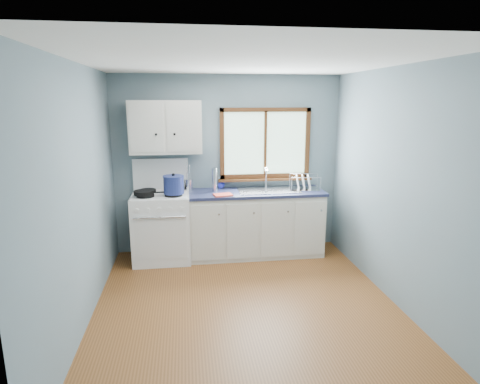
{
  "coord_description": "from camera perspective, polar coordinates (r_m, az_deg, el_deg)",
  "views": [
    {
      "loc": [
        -0.61,
        -3.85,
        2.15
      ],
      "look_at": [
        0.05,
        0.9,
        1.05
      ],
      "focal_mm": 30.0,
      "sensor_mm": 36.0,
      "label": 1
    }
  ],
  "objects": [
    {
      "name": "dish_rack",
      "position": [
        5.72,
        9.09,
        0.92
      ],
      "size": [
        0.47,
        0.39,
        0.22
      ],
      "rotation": [
        0.0,
        0.0,
        -0.17
      ],
      "color": "silver",
      "rests_on": "countertop"
    },
    {
      "name": "wall_back",
      "position": [
        5.76,
        -1.74,
        3.93
      ],
      "size": [
        3.2,
        0.02,
        2.5
      ],
      "primitive_type": "cube",
      "color": "slate",
      "rests_on": "ground"
    },
    {
      "name": "upper_cabinets",
      "position": [
        5.49,
        -10.53,
        9.05
      ],
      "size": [
        0.95,
        0.35,
        0.7
      ],
      "color": "silver",
      "rests_on": "wall_back"
    },
    {
      "name": "gas_range",
      "position": [
        5.58,
        -11.08,
        -4.59
      ],
      "size": [
        0.76,
        0.69,
        1.36
      ],
      "color": "white",
      "rests_on": "floor"
    },
    {
      "name": "dish_towel",
      "position": [
        5.3,
        -2.43,
        -0.41
      ],
      "size": [
        0.27,
        0.21,
        0.02
      ],
      "primitive_type": "cube",
      "rotation": [
        0.0,
        0.0,
        0.18
      ],
      "color": "#ED4934",
      "rests_on": "countertop"
    },
    {
      "name": "floor",
      "position": [
        4.45,
        0.99,
        -16.09
      ],
      "size": [
        3.2,
        3.6,
        0.02
      ],
      "primitive_type": "cube",
      "color": "brown",
      "rests_on": "ground"
    },
    {
      "name": "skillet",
      "position": [
        5.32,
        -13.49,
        -0.08
      ],
      "size": [
        0.39,
        0.27,
        0.05
      ],
      "rotation": [
        0.0,
        0.0,
        -0.03
      ],
      "color": "black",
      "rests_on": "gas_range"
    },
    {
      "name": "wall_left",
      "position": [
        4.08,
        -21.92,
        -0.77
      ],
      "size": [
        0.02,
        3.6,
        2.5
      ],
      "primitive_type": "cube",
      "color": "slate",
      "rests_on": "ground"
    },
    {
      "name": "wall_right",
      "position": [
        4.53,
        21.62,
        0.55
      ],
      "size": [
        0.02,
        3.6,
        2.5
      ],
      "primitive_type": "cube",
      "color": "slate",
      "rests_on": "ground"
    },
    {
      "name": "countertop",
      "position": [
        5.56,
        2.28,
        -0.07
      ],
      "size": [
        1.89,
        0.64,
        0.04
      ],
      "primitive_type": "cube",
      "color": "#1A1F3A",
      "rests_on": "base_cabinets"
    },
    {
      "name": "wall_front",
      "position": [
        2.31,
        8.13,
        -10.11
      ],
      "size": [
        3.2,
        0.02,
        2.5
      ],
      "primitive_type": "cube",
      "color": "slate",
      "rests_on": "ground"
    },
    {
      "name": "thermos",
      "position": [
        5.53,
        -3.66,
        1.75
      ],
      "size": [
        0.09,
        0.09,
        0.32
      ],
      "primitive_type": "cylinder",
      "rotation": [
        0.0,
        0.0,
        0.25
      ],
      "color": "silver",
      "rests_on": "countertop"
    },
    {
      "name": "ceiling",
      "position": [
        3.91,
        1.14,
        18.22
      ],
      "size": [
        3.2,
        3.6,
        0.02
      ],
      "primitive_type": "cube",
      "color": "white",
      "rests_on": "wall_back"
    },
    {
      "name": "base_cabinets",
      "position": [
        5.7,
        2.23,
        -4.88
      ],
      "size": [
        1.85,
        0.6,
        0.88
      ],
      "color": "silver",
      "rests_on": "floor"
    },
    {
      "name": "stockpot",
      "position": [
        5.29,
        -9.42,
        1.07
      ],
      "size": [
        0.28,
        0.28,
        0.27
      ],
      "rotation": [
        0.0,
        0.0,
        -0.04
      ],
      "color": "navy",
      "rests_on": "gas_range"
    },
    {
      "name": "soap_bottle",
      "position": [
        5.7,
        -2.8,
        1.6
      ],
      "size": [
        0.11,
        0.11,
        0.23
      ],
      "primitive_type": "imported",
      "rotation": [
        0.0,
        0.0,
        -0.34
      ],
      "color": "#2831CB",
      "rests_on": "countertop"
    },
    {
      "name": "sink",
      "position": [
        5.61,
        4.09,
        -0.42
      ],
      "size": [
        0.84,
        0.46,
        0.44
      ],
      "color": "silver",
      "rests_on": "countertop"
    },
    {
      "name": "window",
      "position": [
        5.77,
        3.61,
        6.19
      ],
      "size": [
        1.36,
        0.1,
        1.03
      ],
      "color": "#9EC6A8",
      "rests_on": "wall_back"
    },
    {
      "name": "utensil_crock",
      "position": [
        5.63,
        -7.35,
        1.06
      ],
      "size": [
        0.15,
        0.15,
        0.4
      ],
      "rotation": [
        0.0,
        0.0,
        -0.21
      ],
      "color": "silver",
      "rests_on": "countertop"
    }
  ]
}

